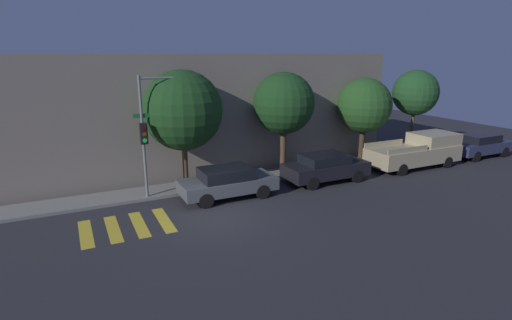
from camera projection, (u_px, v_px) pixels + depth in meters
ground_plane at (216, 219)px, 15.86m from camera, size 60.00×60.00×0.00m
sidewalk at (187, 187)px, 19.38m from camera, size 26.00×1.73×0.14m
building_row at (163, 113)px, 22.28m from camera, size 26.00×6.00×6.35m
crosswalk at (126, 227)px, 15.16m from camera, size 3.31×2.60×0.00m
traffic_light_pole at (154, 121)px, 17.24m from camera, size 2.58×0.56×5.50m
sedan_near_corner at (227, 182)px, 18.06m from camera, size 4.34×1.86×1.40m
sedan_middle at (325, 167)px, 20.32m from camera, size 4.35×1.88×1.44m
pickup_truck at (418, 151)px, 22.97m from camera, size 5.64×2.10×1.89m
sedan_far_end at (479, 145)px, 25.29m from camera, size 4.32×1.82×1.45m
tree_near_corner at (183, 110)px, 18.57m from camera, size 3.76×3.76×5.68m
tree_midblock at (284, 104)px, 20.84m from camera, size 3.24×3.24×5.47m
tree_far_end at (364, 106)px, 23.21m from camera, size 3.17×3.17×5.03m
tree_behind_truck at (415, 93)px, 24.75m from camera, size 2.80×2.80×5.41m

